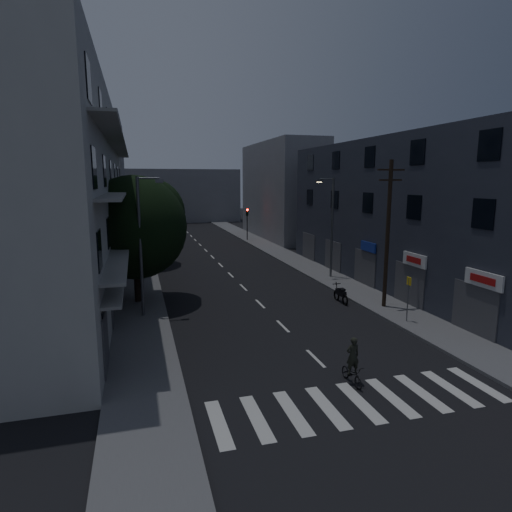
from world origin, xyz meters
TOP-DOWN VIEW (x-y plane):
  - ground at (0.00, 25.00)m, footprint 160.00×160.00m
  - sidewalk_left at (-7.50, 25.00)m, footprint 3.00×90.00m
  - sidewalk_right at (7.50, 25.00)m, footprint 3.00×90.00m
  - crosswalk at (-0.00, -2.00)m, footprint 10.90×3.00m
  - lane_markings at (0.00, 31.25)m, footprint 0.15×60.50m
  - building_left at (-11.98, 18.00)m, footprint 7.00×36.00m
  - building_right at (11.99, 14.00)m, footprint 6.19×28.00m
  - building_far_left at (-12.00, 48.00)m, footprint 6.00×20.00m
  - building_far_right at (12.00, 42.00)m, footprint 6.00×20.00m
  - building_far_end at (0.00, 70.00)m, footprint 24.00×8.00m
  - tree_near at (-7.56, 13.37)m, footprint 6.59×6.59m
  - tree_mid at (-7.52, 26.28)m, footprint 6.49×6.49m
  - tree_far at (-7.54, 36.77)m, footprint 5.01×5.01m
  - traffic_signal_far_right at (6.57, 39.77)m, footprint 0.28×0.37m
  - traffic_signal_far_left at (-6.61, 38.81)m, footprint 0.28×0.37m
  - street_lamp_left_near at (-7.25, 10.17)m, footprint 1.51×0.25m
  - street_lamp_right at (7.53, 16.57)m, footprint 1.51×0.25m
  - street_lamp_left_far at (-7.22, 28.66)m, footprint 1.51×0.25m
  - utility_pole at (7.21, 7.96)m, footprint 1.80×0.24m
  - bus_stop_sign at (6.83, 5.05)m, footprint 0.06×0.35m
  - motorcycle at (5.22, 9.93)m, footprint 0.57×1.98m
  - cyclist at (0.41, -0.61)m, footprint 0.57×1.53m

SIDE VIEW (x-z plane):
  - ground at x=0.00m, z-range 0.00..0.00m
  - crosswalk at x=0.00m, z-range 0.00..0.01m
  - lane_markings at x=0.00m, z-range 0.00..0.01m
  - sidewalk_left at x=-7.50m, z-range 0.00..0.15m
  - sidewalk_right at x=7.50m, z-range 0.00..0.15m
  - motorcycle at x=5.22m, z-range -0.13..1.14m
  - cyclist at x=0.41m, z-range -0.31..1.61m
  - bus_stop_sign at x=6.83m, z-range 0.63..3.15m
  - traffic_signal_far_right at x=6.57m, z-range 1.05..5.15m
  - traffic_signal_far_left at x=-6.61m, z-range 1.05..5.15m
  - tree_far at x=-7.54m, z-range 0.93..7.13m
  - street_lamp_left_near at x=-7.25m, z-range 0.60..8.60m
  - street_lamp_right at x=7.53m, z-range 0.60..8.60m
  - street_lamp_left_far at x=-7.22m, z-range 0.60..8.60m
  - utility_pole at x=7.21m, z-range 0.37..9.37m
  - building_far_end at x=0.00m, z-range 0.00..10.00m
  - tree_mid at x=-7.52m, z-range 1.15..9.14m
  - tree_near at x=-7.56m, z-range 1.17..9.30m
  - building_right at x=11.99m, z-range 0.00..11.00m
  - building_far_right at x=12.00m, z-range 0.00..13.00m
  - building_left at x=-11.98m, z-range -0.01..13.99m
  - building_far_left at x=-12.00m, z-range 0.00..16.00m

